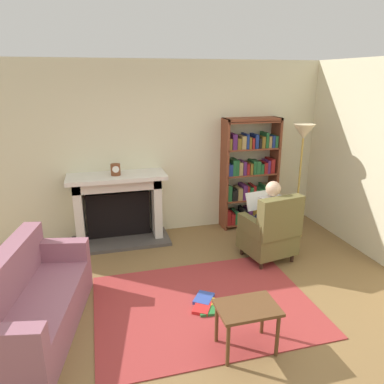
{
  "coord_description": "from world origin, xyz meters",
  "views": [
    {
      "loc": [
        -1.04,
        -3.06,
        2.46
      ],
      "look_at": [
        0.1,
        1.2,
        1.05
      ],
      "focal_mm": 34.1,
      "sensor_mm": 36.0,
      "label": 1
    }
  ],
  "objects_px": {
    "armchair_reading": "(271,232)",
    "sofa_floral": "(31,304)",
    "bookshelf": "(249,175)",
    "seated_reader": "(267,216)",
    "side_table": "(247,313)",
    "fireplace": "(118,205)",
    "mantel_clock": "(116,170)",
    "floor_lamp": "(303,142)"
  },
  "relations": [
    {
      "from": "armchair_reading",
      "to": "sofa_floral",
      "type": "distance_m",
      "value": 3.06
    },
    {
      "from": "bookshelf",
      "to": "seated_reader",
      "type": "distance_m",
      "value": 1.19
    },
    {
      "from": "side_table",
      "to": "sofa_floral",
      "type": "bearing_deg",
      "value": 158.55
    },
    {
      "from": "fireplace",
      "to": "mantel_clock",
      "type": "height_order",
      "value": "mantel_clock"
    },
    {
      "from": "bookshelf",
      "to": "floor_lamp",
      "type": "relative_size",
      "value": 1.02
    },
    {
      "from": "fireplace",
      "to": "sofa_floral",
      "type": "xyz_separation_m",
      "value": [
        -1.0,
        -1.99,
        -0.25
      ]
    },
    {
      "from": "side_table",
      "to": "floor_lamp",
      "type": "relative_size",
      "value": 0.31
    },
    {
      "from": "seated_reader",
      "to": "bookshelf",
      "type": "bearing_deg",
      "value": -111.27
    },
    {
      "from": "fireplace",
      "to": "mantel_clock",
      "type": "relative_size",
      "value": 8.87
    },
    {
      "from": "armchair_reading",
      "to": "seated_reader",
      "type": "relative_size",
      "value": 0.85
    },
    {
      "from": "mantel_clock",
      "to": "sofa_floral",
      "type": "xyz_separation_m",
      "value": [
        -0.99,
        -1.89,
        -0.84
      ]
    },
    {
      "from": "armchair_reading",
      "to": "side_table",
      "type": "height_order",
      "value": "armchair_reading"
    },
    {
      "from": "side_table",
      "to": "mantel_clock",
      "type": "bearing_deg",
      "value": 109.94
    },
    {
      "from": "fireplace",
      "to": "armchair_reading",
      "type": "height_order",
      "value": "fireplace"
    },
    {
      "from": "bookshelf",
      "to": "sofa_floral",
      "type": "height_order",
      "value": "bookshelf"
    },
    {
      "from": "fireplace",
      "to": "sofa_floral",
      "type": "height_order",
      "value": "fireplace"
    },
    {
      "from": "fireplace",
      "to": "floor_lamp",
      "type": "distance_m",
      "value": 2.95
    },
    {
      "from": "seated_reader",
      "to": "sofa_floral",
      "type": "distance_m",
      "value": 3.08
    },
    {
      "from": "mantel_clock",
      "to": "seated_reader",
      "type": "bearing_deg",
      "value": -27.29
    },
    {
      "from": "armchair_reading",
      "to": "seated_reader",
      "type": "xyz_separation_m",
      "value": [
        -0.02,
        0.12,
        0.2
      ]
    },
    {
      "from": "mantel_clock",
      "to": "armchair_reading",
      "type": "bearing_deg",
      "value": -29.65
    },
    {
      "from": "bookshelf",
      "to": "side_table",
      "type": "relative_size",
      "value": 3.26
    },
    {
      "from": "floor_lamp",
      "to": "fireplace",
      "type": "bearing_deg",
      "value": 168.31
    },
    {
      "from": "fireplace",
      "to": "sofa_floral",
      "type": "bearing_deg",
      "value": -116.77
    },
    {
      "from": "sofa_floral",
      "to": "mantel_clock",
      "type": "bearing_deg",
      "value": -16.21
    },
    {
      "from": "armchair_reading",
      "to": "side_table",
      "type": "xyz_separation_m",
      "value": [
        -1.01,
        -1.53,
        -0.03
      ]
    },
    {
      "from": "sofa_floral",
      "to": "floor_lamp",
      "type": "relative_size",
      "value": 1.02
    },
    {
      "from": "bookshelf",
      "to": "floor_lamp",
      "type": "xyz_separation_m",
      "value": [
        0.57,
        -0.6,
        0.63
      ]
    },
    {
      "from": "armchair_reading",
      "to": "side_table",
      "type": "distance_m",
      "value": 1.83
    },
    {
      "from": "bookshelf",
      "to": "side_table",
      "type": "height_order",
      "value": "bookshelf"
    },
    {
      "from": "armchair_reading",
      "to": "floor_lamp",
      "type": "xyz_separation_m",
      "value": [
        0.77,
        0.66,
        1.09
      ]
    },
    {
      "from": "fireplace",
      "to": "floor_lamp",
      "type": "relative_size",
      "value": 0.83
    },
    {
      "from": "fireplace",
      "to": "bookshelf",
      "type": "bearing_deg",
      "value": 0.9
    },
    {
      "from": "sofa_floral",
      "to": "seated_reader",
      "type": "bearing_deg",
      "value": -61.81
    },
    {
      "from": "mantel_clock",
      "to": "fireplace",
      "type": "bearing_deg",
      "value": 83.92
    },
    {
      "from": "side_table",
      "to": "bookshelf",
      "type": "bearing_deg",
      "value": 66.53
    },
    {
      "from": "mantel_clock",
      "to": "sofa_floral",
      "type": "relative_size",
      "value": 0.09
    },
    {
      "from": "side_table",
      "to": "seated_reader",
      "type": "bearing_deg",
      "value": 59.09
    },
    {
      "from": "mantel_clock",
      "to": "bookshelf",
      "type": "relative_size",
      "value": 0.09
    },
    {
      "from": "armchair_reading",
      "to": "side_table",
      "type": "bearing_deg",
      "value": 46.52
    },
    {
      "from": "bookshelf",
      "to": "seated_reader",
      "type": "bearing_deg",
      "value": -101.12
    },
    {
      "from": "armchair_reading",
      "to": "fireplace",
      "type": "bearing_deg",
      "value": -42.13
    }
  ]
}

